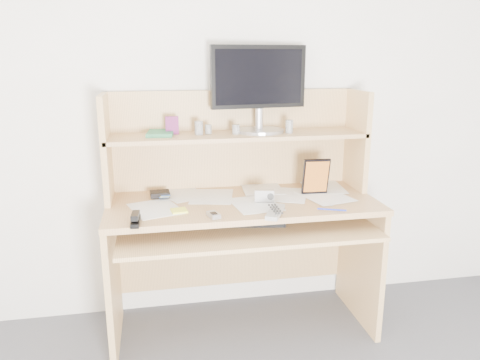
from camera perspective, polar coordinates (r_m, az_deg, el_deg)
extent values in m
cube|color=white|center=(2.66, -1.00, 9.87)|extent=(3.60, 0.04, 2.50)
cube|color=tan|center=(2.46, 0.31, -2.86)|extent=(1.40, 0.60, 0.03)
cube|color=tan|center=(2.57, -15.21, -11.63)|extent=(0.03, 0.56, 0.72)
cube|color=tan|center=(2.80, 14.41, -9.30)|extent=(0.03, 0.56, 0.72)
cube|color=tan|center=(2.86, -0.80, -8.72)|extent=(1.34, 0.02, 0.41)
cube|color=tan|center=(2.38, 0.87, -5.91)|extent=(1.28, 0.55, 0.02)
cube|color=tan|center=(2.66, -0.87, 4.99)|extent=(1.40, 0.02, 0.55)
cube|color=tan|center=(2.50, -16.00, 3.74)|extent=(0.03, 0.30, 0.55)
cube|color=tan|center=(2.73, 14.00, 4.80)|extent=(0.03, 0.30, 0.55)
cube|color=tan|center=(2.52, -0.33, 5.45)|extent=(1.38, 0.30, 0.02)
cube|color=white|center=(2.45, 0.31, -2.46)|extent=(1.32, 0.54, 0.01)
cube|color=black|center=(2.42, 0.46, -4.98)|extent=(0.44, 0.23, 0.02)
cube|color=black|center=(2.42, 0.46, -4.66)|extent=(0.41, 0.21, 0.01)
cube|color=gray|center=(2.23, 4.33, -3.90)|extent=(0.14, 0.21, 0.02)
cube|color=#A4A4A6|center=(2.20, -3.26, -4.16)|extent=(0.06, 0.09, 0.02)
cube|color=black|center=(2.16, -12.64, -4.55)|extent=(0.04, 0.14, 0.04)
cube|color=black|center=(2.54, -9.74, -1.67)|extent=(0.11, 0.09, 0.03)
cube|color=yellow|center=(2.30, -7.44, -3.73)|extent=(0.08, 0.08, 0.01)
cube|color=#A4A4A7|center=(2.42, 2.98, -1.90)|extent=(0.11, 0.06, 0.06)
cube|color=black|center=(2.54, 9.22, 0.43)|extent=(0.14, 0.02, 0.20)
cylinder|color=#1729B1|center=(2.32, 11.13, -3.56)|extent=(0.13, 0.06, 0.01)
cube|color=maroon|center=(2.51, -8.29, 6.60)|extent=(0.07, 0.02, 0.10)
cube|color=#36884B|center=(2.50, -9.67, 5.64)|extent=(0.15, 0.20, 0.02)
cylinder|color=black|center=(2.50, -3.89, 6.19)|extent=(0.04, 0.04, 0.05)
cylinder|color=silver|center=(2.48, -5.04, 6.34)|extent=(0.06, 0.06, 0.07)
cylinder|color=black|center=(2.49, -0.50, 6.17)|extent=(0.04, 0.04, 0.05)
cylinder|color=white|center=(2.54, 6.03, 6.49)|extent=(0.05, 0.05, 0.07)
cylinder|color=#B3B3B8|center=(2.57, 2.39, 6.05)|extent=(0.27, 0.27, 0.02)
cylinder|color=#B3B3B8|center=(2.57, 2.35, 7.49)|extent=(0.04, 0.04, 0.11)
cube|color=black|center=(2.57, 2.29, 12.45)|extent=(0.53, 0.10, 0.33)
cube|color=black|center=(2.55, 2.39, 12.44)|extent=(0.48, 0.07, 0.29)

